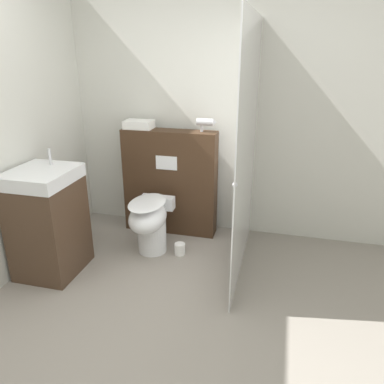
% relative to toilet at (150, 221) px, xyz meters
% --- Properties ---
extents(ground_plane, '(12.00, 12.00, 0.00)m').
position_rel_toilet_xyz_m(ground_plane, '(0.34, -1.34, -0.34)').
color(ground_plane, gray).
extents(wall_back, '(8.00, 0.06, 2.50)m').
position_rel_toilet_xyz_m(wall_back, '(0.34, 0.74, 0.91)').
color(wall_back, silver).
rests_on(wall_back, ground_plane).
extents(partition_panel, '(0.98, 0.21, 1.10)m').
position_rel_toilet_xyz_m(partition_panel, '(0.04, 0.52, 0.22)').
color(partition_panel, '#3D2819').
rests_on(partition_panel, ground_plane).
extents(shower_glass, '(0.04, 1.41, 2.13)m').
position_rel_toilet_xyz_m(shower_glass, '(0.88, 0.00, 0.73)').
color(shower_glass, silver).
rests_on(shower_glass, ground_plane).
extents(toilet, '(0.33, 0.58, 0.56)m').
position_rel_toilet_xyz_m(toilet, '(0.00, 0.00, 0.00)').
color(toilet, white).
rests_on(toilet, ground_plane).
extents(sink_vanity, '(0.50, 0.56, 1.08)m').
position_rel_toilet_xyz_m(sink_vanity, '(-0.74, -0.49, 0.14)').
color(sink_vanity, '#473323').
rests_on(sink_vanity, ground_plane).
extents(hair_drier, '(0.19, 0.07, 0.13)m').
position_rel_toilet_xyz_m(hair_drier, '(0.41, 0.54, 0.86)').
color(hair_drier, '#B7B7BC').
rests_on(hair_drier, partition_panel).
extents(folded_towel, '(0.29, 0.19, 0.08)m').
position_rel_toilet_xyz_m(folded_towel, '(-0.28, 0.54, 0.81)').
color(folded_towel, white).
rests_on(folded_towel, partition_panel).
extents(spare_toilet_roll, '(0.10, 0.10, 0.11)m').
position_rel_toilet_xyz_m(spare_toilet_roll, '(0.28, 0.04, -0.28)').
color(spare_toilet_roll, white).
rests_on(spare_toilet_roll, ground_plane).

